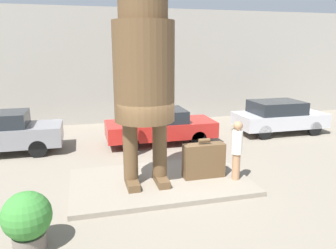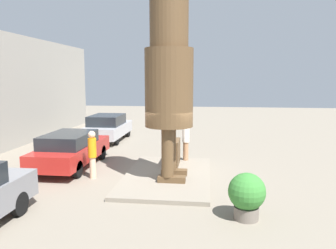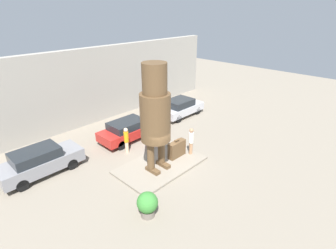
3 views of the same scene
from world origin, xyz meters
TOP-DOWN VIEW (x-y plane):
  - ground_plane at (0.00, 0.00)m, footprint 60.00×60.00m
  - pedestal at (0.00, 0.00)m, footprint 5.17×3.09m
  - building_backdrop at (0.00, 8.74)m, footprint 28.00×0.60m
  - statue_figure at (-0.46, -0.11)m, footprint 1.64×1.64m
  - giant_suitcase at (1.31, -0.10)m, footprint 1.24×0.41m
  - tourist at (2.17, -0.52)m, footprint 0.30×0.30m
  - parked_car_grey at (-5.19, 4.27)m, footprint 4.41×1.73m
  - parked_car_red at (0.93, 4.08)m, footprint 4.48×1.80m
  - parked_car_silver at (6.72, 4.35)m, footprint 4.12×1.90m
  - planter_pot at (-3.27, -2.46)m, footprint 0.96×0.96m
  - worker_hivis at (-0.39, 2.69)m, footprint 0.30×0.30m

SIDE VIEW (x-z plane):
  - ground_plane at x=0.00m, z-range 0.00..0.00m
  - pedestal at x=0.00m, z-range 0.00..0.13m
  - giant_suitcase at x=1.31m, z-range 0.05..1.25m
  - planter_pot at x=-3.27m, z-range 0.06..1.28m
  - parked_car_red at x=0.93m, z-range 0.05..1.49m
  - parked_car_silver at x=6.72m, z-range 0.04..1.56m
  - parked_car_grey at x=-5.19m, z-range 0.04..1.63m
  - worker_hivis at x=-0.39m, z-range 0.08..1.83m
  - tourist at x=2.17m, z-range 0.22..1.97m
  - building_backdrop at x=0.00m, z-range 0.00..5.88m
  - statue_figure at x=-0.46m, z-range 0.65..6.71m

